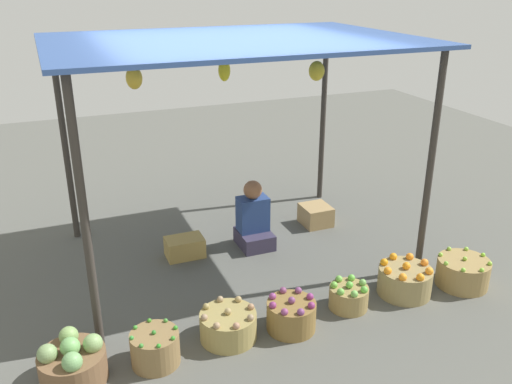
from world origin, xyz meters
name	(u,v)px	position (x,y,z in m)	size (l,w,h in m)	color
ground_plane	(237,252)	(0.00, 0.00, 0.00)	(14.00, 14.00, 0.00)	#565751
market_stall_structure	(234,55)	(0.00, 0.01, 2.17)	(3.55, 2.48, 2.33)	#38332D
vendor_person	(254,221)	(0.24, 0.10, 0.30)	(0.36, 0.44, 0.78)	#363048
basket_cabbages	(73,363)	(-1.87, -1.46, 0.16)	(0.51, 0.51, 0.38)	brown
basket_green_chilies	(155,348)	(-1.24, -1.50, 0.14)	(0.39, 0.39, 0.31)	olive
basket_potatoes	(228,325)	(-0.59, -1.41, 0.13)	(0.49, 0.49, 0.30)	#9B894D
basket_purple_onions	(291,315)	(-0.04, -1.49, 0.14)	(0.43, 0.43, 0.32)	olive
basket_green_apples	(349,296)	(0.60, -1.40, 0.12)	(0.37, 0.37, 0.27)	olive
basket_oranges	(405,280)	(1.23, -1.39, 0.14)	(0.52, 0.52, 0.34)	#948150
basket_limes	(463,272)	(1.87, -1.48, 0.14)	(0.51, 0.51, 0.32)	#987D49
wooden_crate_near_vendor	(185,247)	(-0.56, 0.13, 0.11)	(0.41, 0.28, 0.22)	#A48949
wooden_crate_stacked_rear	(316,215)	(1.16, 0.33, 0.12)	(0.34, 0.36, 0.24)	#A48554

